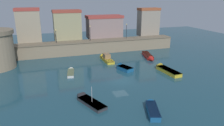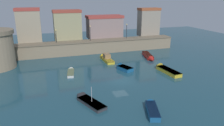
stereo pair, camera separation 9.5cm
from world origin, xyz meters
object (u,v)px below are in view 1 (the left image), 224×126
object	(u,v)px
moored_boat_4	(152,108)
moored_boat_6	(149,56)
quay_lamp_2	(126,29)
moored_boat_1	(165,69)
quay_lamp_0	(56,34)
moored_boat_0	(86,100)
moored_boat_5	(106,58)
moored_boat_2	(71,72)
quay_lamp_1	(90,31)
moored_boat_3	(123,67)

from	to	relation	value
moored_boat_4	moored_boat_6	world-z (taller)	moored_boat_6
quay_lamp_2	moored_boat_1	distance (m)	19.55
quay_lamp_0	quay_lamp_2	xyz separation A→B (m)	(18.54, -0.00, 0.35)
moored_boat_1	moored_boat_0	bearing A→B (deg)	108.84
moored_boat_4	quay_lamp_2	bearing A→B (deg)	3.10
quay_lamp_0	moored_boat_5	world-z (taller)	quay_lamp_0
quay_lamp_2	moored_boat_1	bearing A→B (deg)	-87.64
moored_boat_1	quay_lamp_0	bearing A→B (deg)	40.95
quay_lamp_0	moored_boat_6	bearing A→B (deg)	-24.23
moored_boat_1	moored_boat_2	world-z (taller)	moored_boat_1
moored_boat_1	moored_boat_5	distance (m)	14.31
quay_lamp_0	moored_boat_5	distance (m)	13.77
quay_lamp_2	moored_boat_6	distance (m)	10.94
quay_lamp_1	moored_boat_0	distance (m)	27.77
moored_boat_2	moored_boat_3	xyz separation A→B (m)	(10.29, -1.02, 0.09)
moored_boat_2	moored_boat_3	distance (m)	10.34
moored_boat_1	moored_boat_6	distance (m)	9.57
quay_lamp_1	moored_boat_2	distance (m)	16.71
moored_boat_0	moored_boat_6	xyz separation A→B (m)	(18.72, 17.12, 0.16)
quay_lamp_1	moored_boat_1	xyz separation A→B (m)	(10.79, -18.77, -5.38)
moored_boat_2	moored_boat_6	size ratio (longest dim) A/B	0.69
quay_lamp_2	moored_boat_2	size ratio (longest dim) A/B	0.75
moored_boat_1	moored_boat_6	xyz separation A→B (m)	(1.33, 9.48, 0.03)
moored_boat_1	moored_boat_6	size ratio (longest dim) A/B	0.98
moored_boat_0	moored_boat_4	bearing A→B (deg)	-146.92
quay_lamp_0	moored_boat_1	xyz separation A→B (m)	(19.32, -18.77, -5.06)
moored_boat_1	moored_boat_4	world-z (taller)	moored_boat_1
moored_boat_4	moored_boat_6	distance (m)	24.93
quay_lamp_0	moored_boat_5	bearing A→B (deg)	-36.24
moored_boat_2	moored_boat_3	bearing A→B (deg)	-86.32
moored_boat_4	moored_boat_5	size ratio (longest dim) A/B	0.75
moored_boat_3	moored_boat_6	size ratio (longest dim) A/B	0.60
moored_boat_4	moored_boat_3	bearing A→B (deg)	11.32
quay_lamp_1	moored_boat_3	xyz separation A→B (m)	(3.21, -15.13, -5.37)
moored_boat_0	moored_boat_6	distance (m)	25.37
moored_boat_1	moored_boat_2	bearing A→B (deg)	70.52
quay_lamp_2	moored_boat_3	xyz separation A→B (m)	(-6.81, -15.13, -5.41)
moored_boat_1	moored_boat_5	bearing A→B (deg)	33.82
moored_boat_1	moored_boat_5	size ratio (longest dim) A/B	1.01
quay_lamp_2	moored_boat_0	xyz separation A→B (m)	(-16.62, -26.41, -5.55)
quay_lamp_0	moored_boat_0	xyz separation A→B (m)	(1.93, -26.41, -5.20)
moored_boat_2	moored_boat_0	bearing A→B (deg)	-168.45
moored_boat_1	moored_boat_3	world-z (taller)	same
quay_lamp_0	moored_boat_3	bearing A→B (deg)	-52.21
moored_boat_5	moored_boat_6	bearing A→B (deg)	-100.67
quay_lamp_1	moored_boat_0	size ratio (longest dim) A/B	0.60
quay_lamp_1	moored_boat_2	xyz separation A→B (m)	(-7.07, -14.11, -5.46)
moored_boat_5	moored_boat_6	xyz separation A→B (m)	(10.28, -1.69, -0.10)
quay_lamp_2	quay_lamp_1	bearing A→B (deg)	180.00
moored_boat_0	moored_boat_2	world-z (taller)	moored_boat_0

